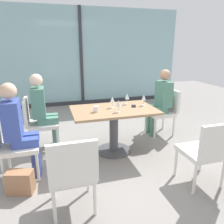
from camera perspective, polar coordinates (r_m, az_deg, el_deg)
name	(u,v)px	position (r m, az deg, el deg)	size (l,w,h in m)	color
ground_plane	(114,151)	(3.65, 0.45, -10.24)	(12.00, 12.00, 0.00)	gray
window_wall_backdrop	(81,63)	(6.39, -8.09, 12.80)	(5.90, 0.10, 2.70)	#8DB7BC
dining_table_main	(114,120)	(3.44, 0.47, -2.22)	(1.31, 0.81, 0.73)	#997551
chair_side_end	(11,142)	(3.08, -25.06, -7.23)	(0.50, 0.46, 0.87)	silver
chair_far_right	(165,109)	(4.32, 13.75, 0.76)	(0.50, 0.46, 0.87)	silver
chair_far_left	(37,121)	(3.77, -19.17, -2.14)	(0.50, 0.46, 0.87)	silver
chair_front_left	(72,171)	(2.25, -10.44, -14.97)	(0.46, 0.50, 0.87)	silver
chair_front_right	(207,150)	(2.84, 23.72, -9.08)	(0.46, 0.50, 0.87)	silver
person_side_end	(18,126)	(2.99, -23.48, -3.53)	(0.39, 0.34, 1.26)	#384C9E
person_far_right	(160,99)	(4.22, 12.66, 3.30)	(0.39, 0.34, 1.26)	#4C7F6B
person_far_left	(43,108)	(3.71, -17.79, 0.97)	(0.39, 0.34, 1.26)	#4C7F6B
wine_glass_0	(144,98)	(3.59, 8.37, 3.78)	(0.07, 0.07, 0.18)	silver
wine_glass_1	(112,100)	(3.42, 0.01, 3.30)	(0.07, 0.07, 0.18)	silver
wine_glass_2	(119,103)	(3.19, 1.73, 2.28)	(0.07, 0.07, 0.18)	silver
wine_glass_3	(127,97)	(3.63, 4.02, 4.09)	(0.07, 0.07, 0.18)	silver
coffee_cup	(96,109)	(3.23, -4.23, 0.82)	(0.08, 0.08, 0.09)	white
cell_phone_on_table	(134,106)	(3.54, 5.74, 1.56)	(0.07, 0.14, 0.01)	black
handbag_0	(20,182)	(2.89, -23.04, -16.65)	(0.30, 0.16, 0.28)	#A3704C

